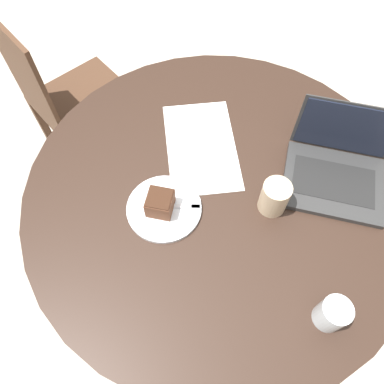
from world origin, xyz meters
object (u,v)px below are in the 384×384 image
object	(u,v)px
laptop	(336,169)
coffee_glass	(274,197)
chair	(69,102)
plate	(164,208)

from	to	relation	value
laptop	coffee_glass	bearing A→B (deg)	41.79
chair	coffee_glass	distance (m)	1.12
coffee_glass	laptop	size ratio (longest dim) A/B	0.34
chair	coffee_glass	xyz separation A→B (m)	(-0.39, -0.99, 0.33)
plate	laptop	bearing A→B (deg)	-58.17
chair	laptop	xyz separation A→B (m)	(-0.22, -1.16, 0.32)
plate	laptop	size ratio (longest dim) A/B	0.70
plate	coffee_glass	distance (m)	0.33
chair	plate	xyz separation A→B (m)	(-0.51, -0.69, 0.28)
chair	coffee_glass	world-z (taller)	chair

